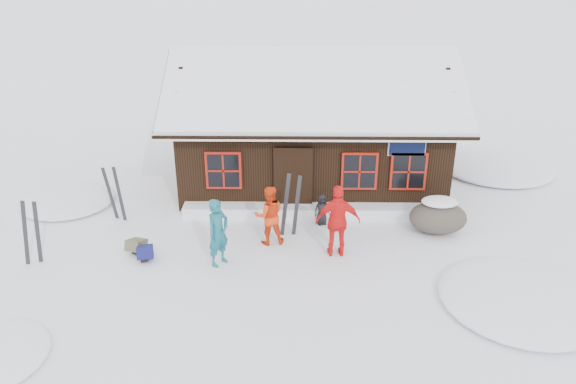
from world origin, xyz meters
name	(u,v)px	position (x,y,z in m)	size (l,w,h in m)	color
ground	(257,255)	(0.00, 0.00, 0.00)	(120.00, 120.00, 0.00)	white
mountain_hut	(312,135)	(1.50, 4.98, 1.58)	(8.90, 6.09, 4.42)	black
snow_drift	(313,210)	(1.50, 2.25, 0.17)	(7.60, 0.60, 0.35)	white
snow_mounds	(319,222)	(1.65, 1.86, 0.00)	(20.60, 13.20, 0.48)	white
skier_teal	(218,233)	(-0.91, -0.43, 0.88)	(0.64, 0.42, 1.76)	#155866
skier_orange_left	(269,215)	(0.28, 0.65, 0.82)	(0.79, 0.62, 1.63)	red
skier_orange_right	(338,221)	(2.04, 0.05, 0.96)	(1.13, 0.47, 1.93)	red
skier_crouched	(322,209)	(1.72, 1.75, 0.46)	(0.45, 0.29, 0.91)	black
boulder	(438,217)	(4.89, 1.33, 0.47)	(1.58, 1.18, 0.92)	#4E463E
ski_pair_left	(32,234)	(-5.50, -0.46, 0.83)	(0.55, 0.16, 1.76)	black
ski_pair_mid	(115,194)	(-4.17, 1.97, 0.78)	(0.56, 0.16, 1.66)	black
ski_pair_right	(291,206)	(0.86, 1.08, 0.88)	(0.59, 0.19, 1.86)	black
ski_poles	(338,212)	(2.15, 1.31, 0.61)	(0.23, 0.11, 1.29)	black
backpack_blue	(145,254)	(-2.82, -0.25, 0.14)	(0.40, 0.53, 0.29)	#131551
backpack_olive	(137,247)	(-3.14, 0.11, 0.14)	(0.38, 0.51, 0.28)	#51503A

